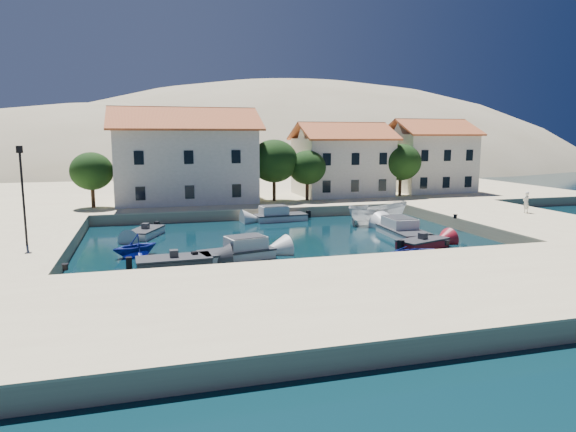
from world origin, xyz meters
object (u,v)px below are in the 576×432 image
(building_right, at_px, (429,155))
(lamppost, at_px, (22,186))
(rowboat_south, at_px, (412,259))
(building_left, at_px, (185,154))
(cabin_cruiser_east, at_px, (404,231))
(cabin_cruiser_south, at_px, (237,252))
(pedestrian, at_px, (526,202))
(building_mid, at_px, (342,158))
(boat_east, at_px, (377,224))

(building_right, relative_size, lamppost, 1.52)
(rowboat_south, bearing_deg, building_left, 6.20)
(lamppost, distance_m, cabin_cruiser_east, 27.02)
(building_right, distance_m, lamppost, 46.98)
(building_left, bearing_deg, lamppost, -119.90)
(cabin_cruiser_south, xyz_separation_m, cabin_cruiser_east, (13.87, 3.72, 0.00))
(cabin_cruiser_east, bearing_deg, building_right, -31.87)
(building_left, height_order, pedestrian, building_left)
(rowboat_south, bearing_deg, cabin_cruiser_east, -42.82)
(building_left, distance_m, cabin_cruiser_south, 23.82)
(cabin_cruiser_south, bearing_deg, cabin_cruiser_east, 1.40)
(building_right, xyz_separation_m, pedestrian, (-1.40, -18.92, -3.52))
(cabin_cruiser_south, xyz_separation_m, pedestrian, (27.30, 6.23, 1.48))
(building_mid, xyz_separation_m, pedestrian, (10.60, -17.92, -3.27))
(rowboat_south, relative_size, pedestrian, 2.28)
(lamppost, bearing_deg, building_right, 27.93)
(cabin_cruiser_east, bearing_deg, pedestrian, -76.59)
(building_mid, xyz_separation_m, boat_east, (-2.31, -14.69, -5.22))
(cabin_cruiser_east, height_order, pedestrian, pedestrian)
(building_right, bearing_deg, cabin_cruiser_south, -138.77)
(lamppost, distance_m, pedestrian, 40.32)
(building_right, height_order, cabin_cruiser_east, building_right)
(building_mid, distance_m, pedestrian, 21.08)
(cabin_cruiser_south, bearing_deg, pedestrian, -0.74)
(lamppost, relative_size, rowboat_south, 1.43)
(rowboat_south, bearing_deg, boat_east, -34.50)
(building_mid, xyz_separation_m, cabin_cruiser_east, (-2.82, -20.43, -4.75))
(cabin_cruiser_south, bearing_deg, building_right, 27.63)
(building_left, height_order, building_mid, building_left)
(building_left, height_order, rowboat_south, building_left)
(cabin_cruiser_south, relative_size, cabin_cruiser_east, 0.87)
(rowboat_south, bearing_deg, cabin_cruiser_south, 55.75)
(building_mid, relative_size, building_right, 1.11)
(building_mid, height_order, building_right, building_right)
(pedestrian, bearing_deg, cabin_cruiser_east, -2.15)
(boat_east, bearing_deg, pedestrian, -103.69)
(boat_east, distance_m, pedestrian, 13.45)
(cabin_cruiser_south, height_order, rowboat_south, cabin_cruiser_south)
(building_left, distance_m, building_right, 30.07)
(building_left, relative_size, cabin_cruiser_east, 2.50)
(lamppost, xyz_separation_m, cabin_cruiser_east, (26.68, 0.57, -4.28))
(building_left, bearing_deg, pedestrian, -30.61)
(building_right, height_order, cabin_cruiser_south, building_right)
(building_mid, distance_m, building_right, 12.04)
(lamppost, height_order, rowboat_south, lamppost)
(rowboat_south, distance_m, cabin_cruiser_east, 7.39)
(building_right, bearing_deg, boat_east, -132.38)
(building_mid, xyz_separation_m, building_right, (12.00, 1.00, 0.25))
(building_left, relative_size, pedestrian, 7.71)
(building_left, distance_m, lamppost, 23.10)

